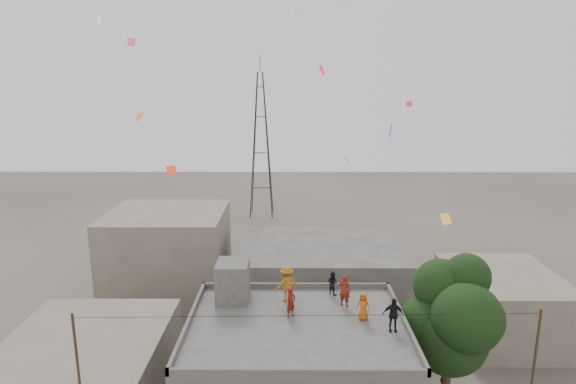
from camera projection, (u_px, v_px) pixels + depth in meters
name	position (u px, v px, depth m)	size (l,w,h in m)	color
main_building	(296.00, 384.00, 22.64)	(10.00, 8.00, 6.10)	#474442
parapet	(297.00, 322.00, 21.91)	(10.00, 8.00, 0.30)	#474442
stair_head_box	(233.00, 281.00, 24.27)	(1.60, 1.80, 2.00)	#474442
neighbor_west	(84.00, 377.00, 24.88)	(8.00, 10.00, 4.00)	#696053
neighbor_north	(321.00, 276.00, 36.39)	(12.00, 9.00, 5.00)	#474442
neighbor_northwest	(168.00, 254.00, 38.17)	(9.00, 8.00, 7.00)	#696053
neighbor_east	(501.00, 304.00, 32.50)	(7.00, 8.00, 4.40)	#696053
tree	(454.00, 319.00, 22.49)	(4.90, 4.60, 9.10)	black
transmission_tower	(261.00, 145.00, 60.26)	(2.97, 2.97, 20.01)	black
person_red_adult	(345.00, 290.00, 23.60)	(0.60, 0.40, 1.65)	maroon
person_orange_child	(363.00, 306.00, 22.27)	(0.65, 0.43, 1.34)	#C55C16
person_dark_child	(332.00, 283.00, 24.97)	(0.60, 0.47, 1.23)	black
person_dark_adult	(393.00, 315.00, 21.24)	(0.91, 0.38, 1.56)	black
person_orange_adult	(287.00, 284.00, 24.15)	(1.18, 0.68, 1.82)	#AF6214
person_red_child	(291.00, 303.00, 22.51)	(0.53, 0.35, 1.46)	maroon
kites	(298.00, 98.00, 26.60)	(18.28, 18.72, 12.91)	#FF361A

